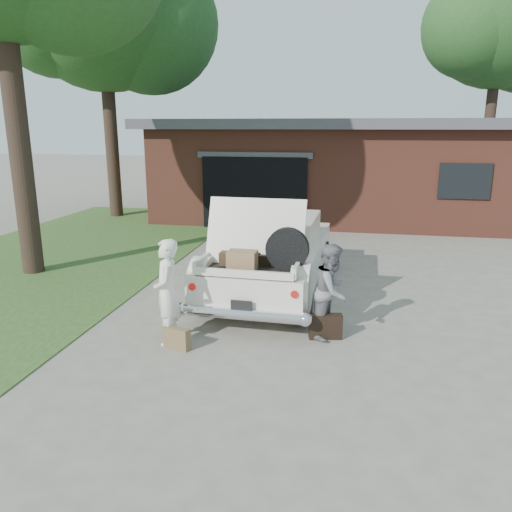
# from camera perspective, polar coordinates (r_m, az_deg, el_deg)

# --- Properties ---
(ground) EXTENTS (90.00, 90.00, 0.00)m
(ground) POSITION_cam_1_polar(r_m,az_deg,el_deg) (7.68, -0.87, -9.08)
(ground) COLOR gray
(ground) RESTS_ON ground
(grass_strip) EXTENTS (6.00, 16.00, 0.02)m
(grass_strip) POSITION_cam_1_polar(r_m,az_deg,el_deg) (12.48, -23.30, -0.88)
(grass_strip) COLOR #2D4C1E
(grass_strip) RESTS_ON ground
(house) EXTENTS (12.80, 7.80, 3.30)m
(house) POSITION_cam_1_polar(r_m,az_deg,el_deg) (18.41, 9.70, 10.01)
(house) COLOR brown
(house) RESTS_ON ground
(tree_back) EXTENTS (6.93, 6.02, 10.19)m
(tree_back) POSITION_cam_1_polar(r_m,az_deg,el_deg) (18.53, -16.94, 25.82)
(tree_back) COLOR #38281E
(tree_back) RESTS_ON ground
(tree_right) EXTENTS (6.58, 5.72, 10.26)m
(tree_right) POSITION_cam_1_polar(r_m,az_deg,el_deg) (24.13, 26.38, 22.75)
(tree_right) COLOR #38281E
(tree_right) RESTS_ON ground
(sedan) EXTENTS (2.04, 4.93, 1.96)m
(sedan) POSITION_cam_1_polar(r_m,az_deg,el_deg) (9.58, 1.88, 0.28)
(sedan) COLOR silver
(sedan) RESTS_ON ground
(woman_left) EXTENTS (0.53, 0.66, 1.55)m
(woman_left) POSITION_cam_1_polar(r_m,az_deg,el_deg) (7.31, -10.15, -4.08)
(woman_left) COLOR white
(woman_left) RESTS_ON ground
(woman_right) EXTENTS (0.74, 0.84, 1.43)m
(woman_right) POSITION_cam_1_polar(r_m,az_deg,el_deg) (7.51, 8.65, -3.96)
(woman_right) COLOR slate
(woman_right) RESTS_ON ground
(suitcase_left) EXTENTS (0.43, 0.25, 0.31)m
(suitcase_left) POSITION_cam_1_polar(r_m,az_deg,el_deg) (7.30, -9.04, -9.24)
(suitcase_left) COLOR brown
(suitcase_left) RESTS_ON ground
(suitcase_right) EXTENTS (0.51, 0.26, 0.38)m
(suitcase_right) POSITION_cam_1_polar(r_m,az_deg,el_deg) (7.59, 7.95, -7.98)
(suitcase_right) COLOR black
(suitcase_right) RESTS_ON ground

